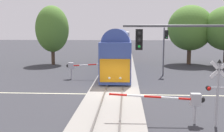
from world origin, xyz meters
The scene contains 11 objects.
ground_plane centered at (0.00, 0.00, 0.00)m, with size 220.00×220.00×0.00m, color #333338.
road_centre_stripe centered at (0.00, 0.00, 0.00)m, with size 44.00×0.20×0.01m.
railway_track centered at (0.00, 0.00, 0.10)m, with size 4.40×80.00×0.32m.
commuter_train centered at (0.00, 22.05, 2.78)m, with size 3.04×43.20×5.16m.
crossing_gate_near centered at (4.44, -6.59, 1.42)m, with size 5.49×0.40×1.80m.
crossing_signal_mast centered at (6.09, -6.99, 2.34)m, with size 1.36×0.44×3.82m.
crossing_gate_far centered at (-4.48, 6.59, 1.42)m, with size 5.28×0.40×1.83m.
traffic_signal_near_right centered at (4.57, -8.58, 4.43)m, with size 5.68×0.38×5.83m.
traffic_signal_far_side centered at (5.50, 9.14, 3.76)m, with size 0.53×0.38×5.62m.
oak_behind_train centered at (-10.31, 18.14, 5.46)m, with size 5.03×5.03×8.99m.
oak_far_right centered at (10.77, 19.55, 5.60)m, with size 6.81×6.81×9.07m.
Camera 1 is at (1.05, -21.15, 5.41)m, focal length 41.52 mm.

